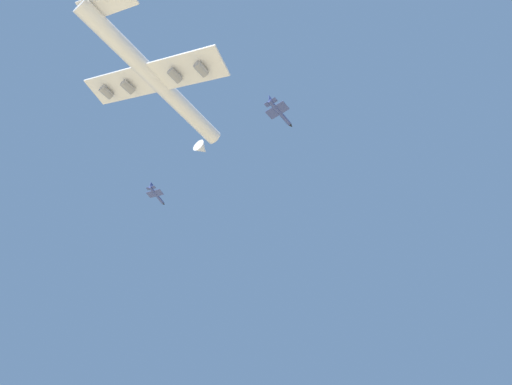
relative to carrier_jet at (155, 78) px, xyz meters
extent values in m
cylinder|color=white|center=(0.82, -1.03, 0.11)|extent=(35.83, 63.81, 6.40)
cone|color=white|center=(24.10, -29.15, 0.11)|extent=(7.66, 7.17, 6.08)
cube|color=white|center=(-0.28, 0.65, -0.82)|extent=(52.76, 46.59, 14.65)
cylinder|color=gray|center=(-16.38, -12.68, -8.05)|extent=(4.90, 5.81, 3.00)
cylinder|color=gray|center=(-8.13, -5.85, -5.50)|extent=(4.90, 5.81, 3.00)
cylinder|color=gray|center=(8.35, 7.80, -0.42)|extent=(4.90, 5.81, 3.00)
cylinder|color=gray|center=(16.59, 14.62, 2.12)|extent=(4.90, 5.81, 3.00)
cube|color=white|center=(-18.45, 21.95, 0.89)|extent=(21.06, 19.13, 5.67)
cylinder|color=#38478C|center=(-15.75, -44.40, -11.37)|extent=(6.66, 12.49, 1.50)
cone|color=black|center=(-12.70, -51.25, -11.37)|extent=(2.18, 2.44, 1.50)
cube|color=#38478C|center=(-16.36, -43.03, -11.57)|extent=(9.10, 7.27, 0.24)
cube|color=#38478C|center=(-17.99, -39.37, -9.42)|extent=(1.16, 2.27, 2.60)
cube|color=#38478C|center=(-17.99, -39.37, -11.17)|extent=(5.20, 3.78, 0.20)
cylinder|color=#38478C|center=(67.71, -21.72, 3.75)|extent=(9.82, 10.66, 1.50)
cone|color=black|center=(72.73, -27.29, 3.75)|extent=(2.45, 2.49, 1.50)
cube|color=#38478C|center=(66.71, -20.61, 3.55)|extent=(8.89, 8.62, 0.24)
cube|color=#38478C|center=(64.03, -17.64, 5.70)|extent=(1.76, 1.92, 2.60)
cube|color=#38478C|center=(64.03, -17.64, 3.95)|extent=(4.90, 4.70, 0.20)
camera|label=1|loc=(-87.20, 4.34, -128.72)|focal=27.24mm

